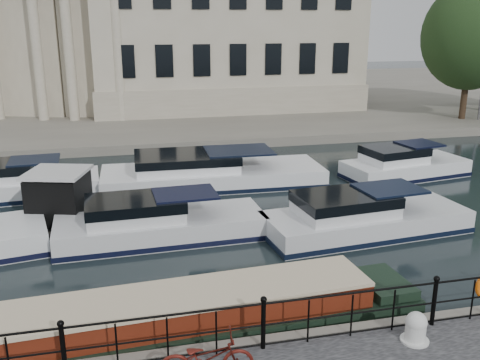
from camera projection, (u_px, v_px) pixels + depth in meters
name	position (u px, v px, depth m)	size (l,w,h in m)	color
ground_plane	(239.00, 316.00, 13.58)	(160.00, 160.00, 0.00)	black
far_bank	(144.00, 98.00, 49.88)	(120.00, 42.00, 0.55)	#6B665B
railing	(263.00, 321.00, 11.14)	(24.14, 0.14, 1.22)	black
civic_building	(131.00, 23.00, 43.72)	(53.55, 31.84, 16.85)	#ADA38C
bicycle	(206.00, 358.00, 10.20)	(0.64, 1.83, 0.96)	#4F140E
mooring_bollard	(416.00, 328.00, 11.48)	(0.62, 0.62, 0.69)	silver
narrowboat	(135.00, 333.00, 12.19)	(14.20, 2.74, 1.52)	black
harbour_hut	(60.00, 202.00, 19.23)	(3.29, 2.98, 2.17)	#6B665B
cabin_cruisers	(167.00, 203.00, 20.92)	(28.71, 10.33, 1.99)	white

